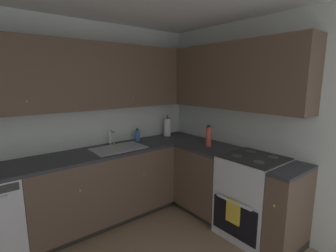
# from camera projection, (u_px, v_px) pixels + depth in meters

# --- Properties ---
(wall_back) EXTENTS (3.98, 0.05, 2.47)m
(wall_back) POSITION_uv_depth(u_px,v_px,m) (52.00, 125.00, 2.92)
(wall_back) COLOR silver
(wall_back) RESTS_ON ground_plane
(wall_right) EXTENTS (0.05, 3.32, 2.47)m
(wall_right) POSITION_uv_depth(u_px,v_px,m) (272.00, 126.00, 2.87)
(wall_right) COLOR silver
(wall_right) RESTS_ON ground_plane
(lower_cabinets_back) EXTENTS (1.78, 0.62, 0.88)m
(lower_cabinets_back) POSITION_uv_depth(u_px,v_px,m) (103.00, 187.00, 3.09)
(lower_cabinets_back) COLOR brown
(lower_cabinets_back) RESTS_ON ground_plane
(countertop_back) EXTENTS (2.98, 0.60, 0.03)m
(countertop_back) POSITION_uv_depth(u_px,v_px,m) (101.00, 152.00, 3.01)
(countertop_back) COLOR #2D2D33
(countertop_back) RESTS_ON lower_cabinets_back
(lower_cabinets_right) EXTENTS (0.62, 1.55, 0.88)m
(lower_cabinets_right) POSITION_uv_depth(u_px,v_px,m) (223.00, 186.00, 3.12)
(lower_cabinets_right) COLOR brown
(lower_cabinets_right) RESTS_ON ground_plane
(countertop_right) EXTENTS (0.60, 1.55, 0.03)m
(countertop_right) POSITION_uv_depth(u_px,v_px,m) (225.00, 152.00, 3.04)
(countertop_right) COLOR #2D2D33
(countertop_right) RESTS_ON lower_cabinets_right
(oven_range) EXTENTS (0.68, 0.62, 1.06)m
(oven_range) POSITION_uv_depth(u_px,v_px,m) (252.00, 196.00, 2.82)
(oven_range) COLOR silver
(oven_range) RESTS_ON ground_plane
(upper_cabinets_back) EXTENTS (2.66, 0.34, 0.77)m
(upper_cabinets_back) POSITION_uv_depth(u_px,v_px,m) (79.00, 76.00, 2.85)
(upper_cabinets_back) COLOR brown
(upper_cabinets_right) EXTENTS (0.32, 2.10, 0.77)m
(upper_cabinets_right) POSITION_uv_depth(u_px,v_px,m) (225.00, 76.00, 3.08)
(upper_cabinets_right) COLOR brown
(sink) EXTENTS (0.65, 0.40, 0.10)m
(sink) POSITION_uv_depth(u_px,v_px,m) (119.00, 152.00, 3.12)
(sink) COLOR #B7B7BC
(sink) RESTS_ON countertop_back
(faucet) EXTENTS (0.07, 0.16, 0.20)m
(faucet) POSITION_uv_depth(u_px,v_px,m) (111.00, 136.00, 3.25)
(faucet) COLOR silver
(faucet) RESTS_ON countertop_back
(soap_bottle) EXTENTS (0.07, 0.07, 0.18)m
(soap_bottle) POSITION_uv_depth(u_px,v_px,m) (137.00, 135.00, 3.51)
(soap_bottle) COLOR #3F72BF
(soap_bottle) RESTS_ON countertop_back
(paper_towel_roll) EXTENTS (0.11, 0.11, 0.33)m
(paper_towel_roll) POSITION_uv_depth(u_px,v_px,m) (167.00, 127.00, 3.80)
(paper_towel_roll) COLOR white
(paper_towel_roll) RESTS_ON countertop_back
(oil_bottle) EXTENTS (0.08, 0.08, 0.27)m
(oil_bottle) POSITION_uv_depth(u_px,v_px,m) (209.00, 136.00, 3.21)
(oil_bottle) COLOR #BF4C3F
(oil_bottle) RESTS_ON countertop_right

